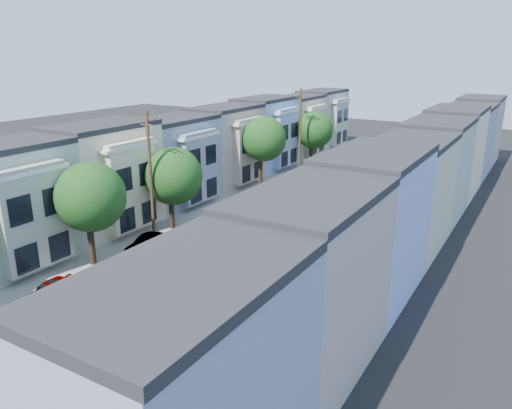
{
  "coord_description": "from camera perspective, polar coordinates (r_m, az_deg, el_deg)",
  "views": [
    {
      "loc": [
        19.51,
        -25.66,
        14.39
      ],
      "look_at": [
        -0.57,
        8.11,
        2.2
      ],
      "focal_mm": 35.0,
      "sensor_mm": 36.0,
      "label": 1
    }
  ],
  "objects": [
    {
      "name": "tree_d",
      "position": [
        52.51,
        0.82,
        7.49
      ],
      "size": [
        4.7,
        4.7,
        7.87
      ],
      "color": "black",
      "rests_on": "ground"
    },
    {
      "name": "motorcycle",
      "position": [
        25.31,
        -11.06,
        -16.54
      ],
      "size": [
        0.3,
        2.16,
        0.86
      ],
      "rotation": [
        0.0,
        0.0,
        0.03
      ],
      "color": "black",
      "rests_on": "ground"
    },
    {
      "name": "parked_left_b",
      "position": [
        32.77,
        -22.33,
        -9.02
      ],
      "size": [
        1.47,
        3.76,
        1.22
      ],
      "primitive_type": "imported",
      "rotation": [
        0.0,
        0.0,
        0.01
      ],
      "color": "#0C163E",
      "rests_on": "ground"
    },
    {
      "name": "road_slab",
      "position": [
        47.33,
        4.86,
        -0.51
      ],
      "size": [
        12.0,
        70.0,
        0.02
      ],
      "primitive_type": "cube",
      "color": "black",
      "rests_on": "ground"
    },
    {
      "name": "sidewalk_left",
      "position": [
        50.79,
        -2.6,
        0.85
      ],
      "size": [
        2.6,
        70.0,
        0.15
      ],
      "primitive_type": "cube",
      "color": "gray",
      "rests_on": "ground"
    },
    {
      "name": "centerline",
      "position": [
        47.33,
        4.86,
        -0.52
      ],
      "size": [
        0.12,
        70.0,
        0.01
      ],
      "primitive_type": "cube",
      "color": "gold",
      "rests_on": "ground"
    },
    {
      "name": "tree_e",
      "position": [
        63.82,
        6.58,
        8.44
      ],
      "size": [
        4.7,
        4.7,
        7.12
      ],
      "color": "black",
      "rests_on": "ground"
    },
    {
      "name": "parked_right_c",
      "position": [
        49.7,
        12.41,
        0.74
      ],
      "size": [
        1.88,
        4.17,
        1.23
      ],
      "primitive_type": "imported",
      "rotation": [
        0.0,
        0.0,
        -0.04
      ],
      "color": "black",
      "rests_on": "ground"
    },
    {
      "name": "tree_c",
      "position": [
        40.91,
        -9.51,
        3.21
      ],
      "size": [
        4.7,
        4.7,
        7.01
      ],
      "color": "black",
      "rests_on": "ground"
    },
    {
      "name": "tree_far_r",
      "position": [
        58.45,
        17.86,
        6.01
      ],
      "size": [
        3.1,
        3.1,
        5.43
      ],
      "color": "black",
      "rests_on": "ground"
    },
    {
      "name": "parked_right_b",
      "position": [
        32.21,
        0.63,
        -7.85
      ],
      "size": [
        2.16,
        4.66,
        1.46
      ],
      "primitive_type": "imported",
      "rotation": [
        0.0,
        0.0,
        -0.1
      ],
      "color": "#B3B7C5",
      "rests_on": "ground"
    },
    {
      "name": "utility_pole_far",
      "position": [
        60.25,
        5.04,
        8.36
      ],
      "size": [
        1.6,
        0.26,
        10.0
      ],
      "color": "#42301E",
      "rests_on": "ground"
    },
    {
      "name": "parked_left_c",
      "position": [
        37.82,
        -12.23,
        -4.48
      ],
      "size": [
        1.47,
        3.91,
        1.29
      ],
      "primitive_type": "imported",
      "rotation": [
        0.0,
        0.0,
        0.03
      ],
      "color": "silver",
      "rests_on": "ground"
    },
    {
      "name": "parked_right_a",
      "position": [
        27.14,
        -7.01,
        -13.42
      ],
      "size": [
        1.91,
        4.15,
        1.22
      ],
      "primitive_type": "imported",
      "rotation": [
        0.0,
        0.0,
        -0.05
      ],
      "color": "#595C5E",
      "rests_on": "ground"
    },
    {
      "name": "fedex_truck",
      "position": [
        35.76,
        -0.16,
        -3.8
      ],
      "size": [
        2.23,
        5.79,
        2.78
      ],
      "rotation": [
        0.0,
        0.0,
        0.01
      ],
      "color": "silver",
      "rests_on": "ground"
    },
    {
      "name": "sidewalk_right",
      "position": [
        44.78,
        13.34,
        -1.89
      ],
      "size": [
        2.6,
        70.0,
        0.15
      ],
      "primitive_type": "cube",
      "color": "gray",
      "rests_on": "ground"
    },
    {
      "name": "curb_right",
      "position": [
        45.16,
        11.78,
        -1.62
      ],
      "size": [
        0.3,
        70.0,
        0.15
      ],
      "primitive_type": "cube",
      "color": "gray",
      "rests_on": "ground"
    },
    {
      "name": "parked_right_d",
      "position": [
        58.32,
        15.38,
        3.11
      ],
      "size": [
        2.03,
        4.72,
        1.53
      ],
      "primitive_type": "imported",
      "rotation": [
        0.0,
        0.0,
        0.09
      ],
      "color": "#070934",
      "rests_on": "ground"
    },
    {
      "name": "townhouse_row_right",
      "position": [
        43.93,
        18.05,
        -2.77
      ],
      "size": [
        5.0,
        70.0,
        8.5
      ],
      "primitive_type": "cube",
      "color": "beige",
      "rests_on": "ground"
    },
    {
      "name": "lead_sedan",
      "position": [
        45.79,
        6.75,
        -0.26
      ],
      "size": [
        2.95,
        5.39,
        1.43
      ],
      "primitive_type": "imported",
      "rotation": [
        0.0,
        0.0,
        0.11
      ],
      "color": "black",
      "rests_on": "ground"
    },
    {
      "name": "utility_pole_near",
      "position": [
        38.94,
        -11.95,
        3.14
      ],
      "size": [
        1.6,
        0.26,
        10.0
      ],
      "color": "#42301E",
      "rests_on": "ground"
    },
    {
      "name": "curb_left",
      "position": [
        50.11,
        -1.36,
        0.64
      ],
      "size": [
        0.3,
        70.0,
        0.15
      ],
      "primitive_type": "cube",
      "color": "gray",
      "rests_on": "ground"
    },
    {
      "name": "tree_b",
      "position": [
        35.0,
        -18.48,
        0.81
      ],
      "size": [
        4.7,
        4.7,
        7.4
      ],
      "color": "black",
      "rests_on": "ground"
    },
    {
      "name": "ground",
      "position": [
        35.3,
        -5.99,
        -6.92
      ],
      "size": [
        160.0,
        160.0,
        0.0
      ],
      "primitive_type": "plane",
      "color": "black",
      "rests_on": "ground"
    },
    {
      "name": "parked_left_d",
      "position": [
        48.31,
        -1.02,
        0.72
      ],
      "size": [
        2.05,
        4.45,
        1.31
      ],
      "primitive_type": "imported",
      "rotation": [
        0.0,
        0.0,
        -0.05
      ],
      "color": "#610F11",
      "rests_on": "ground"
    },
    {
      "name": "townhouse_row_left",
      "position": [
        52.91,
        -6.05,
        1.36
      ],
      "size": [
        5.0,
        70.0,
        8.5
      ],
      "primitive_type": "cube",
      "color": "beige",
      "rests_on": "ground"
    }
  ]
}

